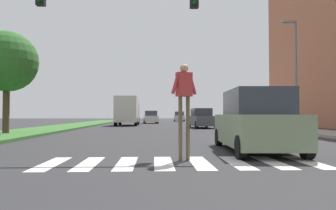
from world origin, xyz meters
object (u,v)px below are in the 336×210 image
Objects in this scene: sedan_midblock at (202,119)px; sedan_far_horizon at (179,117)px; traffic_light_gantry at (40,16)px; suv_crossing at (255,122)px; sedan_distant at (151,118)px; pedestrian_performer at (184,96)px; street_lamp_right at (295,65)px; tree_mid at (7,62)px; truck_box_delivery at (127,111)px.

sedan_far_horizon is (0.30, 28.21, -0.01)m from sedan_midblock.
traffic_light_gantry reaches higher than suv_crossing.
sedan_distant is at bearing 96.45° from suv_crossing.
street_lamp_right is at bearing 55.29° from pedestrian_performer.
tree_mid is 1.23× the size of suv_crossing.
sedan_midblock is (1.02, 17.81, -0.12)m from suv_crossing.
street_lamp_right is at bearing 8.81° from tree_mid.
tree_mid is 1.26× the size of sedan_midblock.
sedan_midblock is (12.59, 9.75, -3.36)m from tree_mid.
suv_crossing is 25.25m from truck_box_delivery.
traffic_light_gantry reaches higher than sedan_far_horizon.
suv_crossing is 17.83m from sedan_midblock.
pedestrian_performer is 0.57× the size of sedan_far_horizon.
pedestrian_performer is at bearing -142.82° from suv_crossing.
truck_box_delivery is (5.42, 16.42, -2.54)m from tree_mid.
street_lamp_right is at bearing 59.69° from suv_crossing.
street_lamp_right reaches higher than tree_mid.
truck_box_delivery reaches higher than sedan_far_horizon.
tree_mid is 14.47m from suv_crossing.
sedan_far_horizon is 22.82m from truck_box_delivery.
street_lamp_right is (13.26, 10.59, 0.22)m from traffic_light_gantry.
tree_mid is 9.10m from traffic_light_gantry.
truck_box_delivery reaches higher than suv_crossing.
sedan_distant is (3.24, 32.37, -3.58)m from traffic_light_gantry.
sedan_far_horizon is (12.89, 37.96, -3.37)m from tree_mid.
sedan_distant is (-1.22, 34.48, -0.87)m from pedestrian_performer.
traffic_light_gantry is 24.40m from truck_box_delivery.
sedan_far_horizon is at bearing 79.80° from traffic_light_gantry.
street_lamp_right is 13.07m from suv_crossing.
sedan_distant is (-4.70, 14.80, -0.02)m from sedan_midblock.
traffic_light_gantry is at bearing -91.81° from truck_box_delivery.
truck_box_delivery is at bearing 137.10° from sedan_midblock.
tree_mid is 13.70m from pedestrian_performer.
sedan_far_horizon is (5.00, 13.41, 0.01)m from sedan_distant.
truck_box_delivery reaches higher than sedan_midblock.
tree_mid is 26.01m from sedan_distant.
street_lamp_right is 1.21× the size of truck_box_delivery.
suv_crossing is at bearing -93.27° from sedan_midblock.
street_lamp_right is 1.71× the size of sedan_far_horizon.
tree_mid is 0.63× the size of traffic_light_gantry.
pedestrian_performer is at bearing -82.03° from truck_box_delivery.
traffic_light_gantry is 7.74m from suv_crossing.
traffic_light_gantry is 2.20× the size of sedan_distant.
traffic_light_gantry reaches higher than sedan_midblock.
sedan_far_horizon is (-5.02, 35.19, -3.79)m from street_lamp_right.
sedan_distant is (7.89, 24.55, -3.38)m from tree_mid.
pedestrian_performer is (4.45, -2.11, -2.71)m from traffic_light_gantry.
sedan_midblock is (-5.32, 6.97, -3.79)m from street_lamp_right.
tree_mid is 0.77× the size of street_lamp_right.
street_lamp_right is 1.80× the size of sedan_distant.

